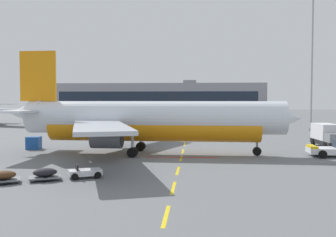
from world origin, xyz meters
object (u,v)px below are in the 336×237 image
Objects in this scene: ground_power_truck at (328,135)px; apron_light_mast_far at (312,46)px; airliner_foreground at (149,120)px; baggage_train at (45,174)px; uld_cargo_container at (34,143)px.

apron_light_mast_far is at bearing 77.69° from ground_power_truck.
apron_light_mast_far is (29.02, 35.29, 13.31)m from airliner_foreground.
apron_light_mast_far is at bearing 55.06° from baggage_train.
uld_cargo_container is (-38.36, -4.25, -0.85)m from ground_power_truck.
airliner_foreground is 24.29m from ground_power_truck.
airliner_foreground is at bearing -12.14° from uld_cargo_container.
ground_power_truck is 38.60m from uld_cargo_container.
uld_cargo_container is 0.06× the size of apron_light_mast_far.
airliner_foreground reaches higher than baggage_train.
baggage_train is 63.80m from apron_light_mast_far.
baggage_train is at bearing -63.68° from uld_cargo_container.
apron_light_mast_far is (44.41, 31.97, 16.46)m from uld_cargo_container.
ground_power_truck is 37.04m from baggage_train.
apron_light_mast_far reaches higher than ground_power_truck.
ground_power_truck reaches higher than uld_cargo_container.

